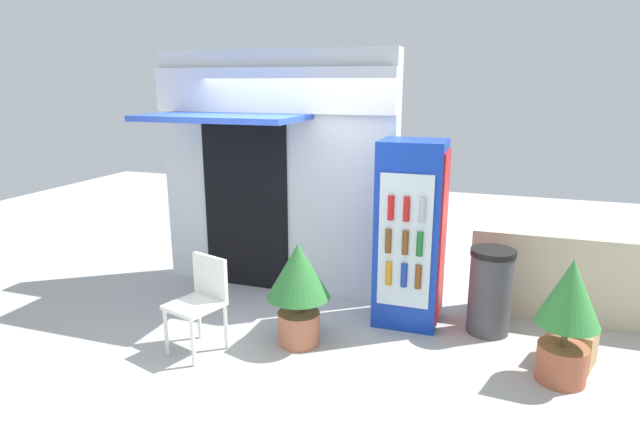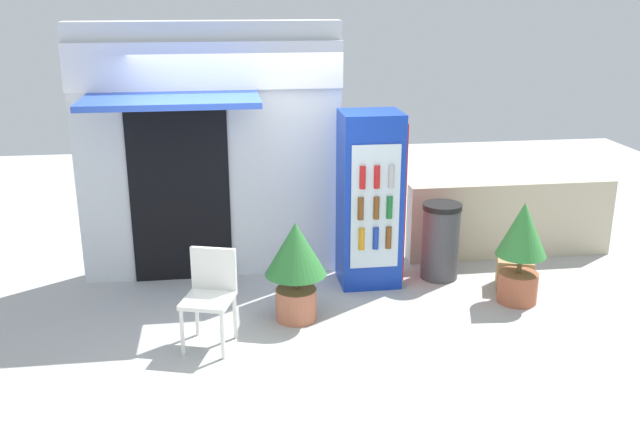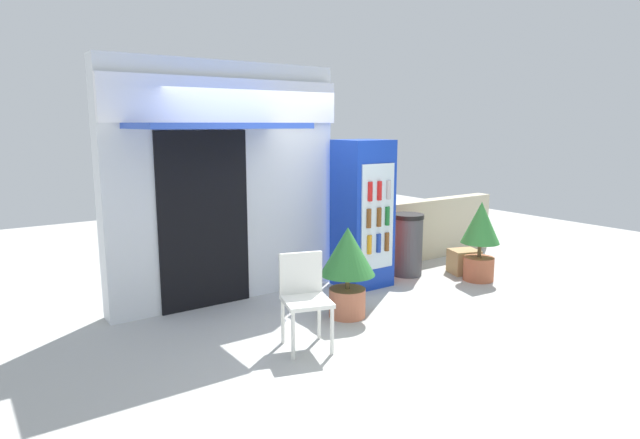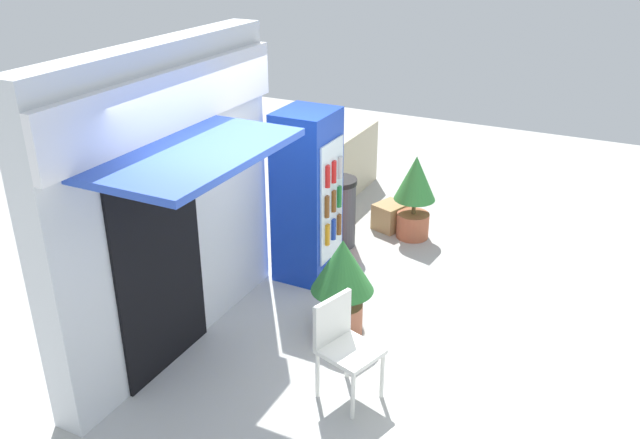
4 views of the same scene
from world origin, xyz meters
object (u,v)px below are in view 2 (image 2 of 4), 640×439
Objects in this scene: drink_cooler at (370,200)px; cardboard_box at (515,273)px; trash_bin at (440,241)px; potted_plant_near_shop at (296,261)px; potted_plant_curbside at (521,245)px; plastic_chair at (210,290)px.

drink_cooler is 4.98× the size of cardboard_box.
potted_plant_near_shop is at bearing -153.91° from trash_bin.
cardboard_box is at bearing 72.38° from potted_plant_curbside.
drink_cooler is 1.65m from potted_plant_curbside.
potted_plant_curbside is at bearing -50.71° from trash_bin.
potted_plant_near_shop is at bearing 25.08° from plastic_chair.
potted_plant_curbside reaches higher than cardboard_box.
cardboard_box is at bearing 14.13° from plastic_chair.
drink_cooler reaches higher than trash_bin.
drink_cooler is at bearing -179.46° from trash_bin.
potted_plant_near_shop reaches higher than plastic_chair.
drink_cooler is 0.97m from trash_bin.
potted_plant_curbside is at bearing 2.19° from potted_plant_near_shop.
potted_plant_near_shop is 2.63× the size of cardboard_box.
drink_cooler is 2.16m from plastic_chair.
potted_plant_near_shop is 1.93m from trash_bin.
drink_cooler is 1.89× the size of potted_plant_near_shop.
trash_bin is (-0.62, 0.75, -0.19)m from potted_plant_curbside.
plastic_chair reaches higher than trash_bin.
potted_plant_curbside is (3.16, 0.47, 0.11)m from plastic_chair.
potted_plant_curbside is at bearing -27.52° from drink_cooler.
potted_plant_curbside is (1.43, -0.75, -0.32)m from drink_cooler.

